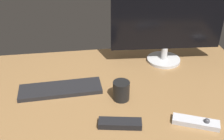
# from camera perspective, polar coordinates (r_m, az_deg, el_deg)

# --- Properties ---
(desk) EXTENTS (1.40, 0.84, 0.02)m
(desk) POSITION_cam_1_polar(r_m,az_deg,el_deg) (1.33, 1.25, -4.07)
(desk) COLOR olive
(desk) RESTS_ON ground
(monitor) EXTENTS (0.59, 0.18, 0.38)m
(monitor) POSITION_cam_1_polar(r_m,az_deg,el_deg) (1.48, 11.35, 8.73)
(monitor) COLOR silver
(monitor) RESTS_ON desk
(keyboard) EXTENTS (0.39, 0.14, 0.02)m
(keyboard) POSITION_cam_1_polar(r_m,az_deg,el_deg) (1.32, -10.60, -3.91)
(keyboard) COLOR black
(keyboard) RESTS_ON desk
(media_remote) EXTENTS (0.19, 0.12, 0.04)m
(media_remote) POSITION_cam_1_polar(r_m,az_deg,el_deg) (1.16, 17.09, -10.28)
(media_remote) COLOR #B7B7BC
(media_remote) RESTS_ON desk
(tv_remote) EXTENTS (0.18, 0.08, 0.03)m
(tv_remote) POSITION_cam_1_polar(r_m,az_deg,el_deg) (1.11, 1.67, -11.01)
(tv_remote) COLOR black
(tv_remote) RESTS_ON desk
(coffee_mug) EXTENTS (0.08, 0.08, 0.09)m
(coffee_mug) POSITION_cam_1_polar(r_m,az_deg,el_deg) (1.22, 1.89, -4.29)
(coffee_mug) COLOR black
(coffee_mug) RESTS_ON desk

